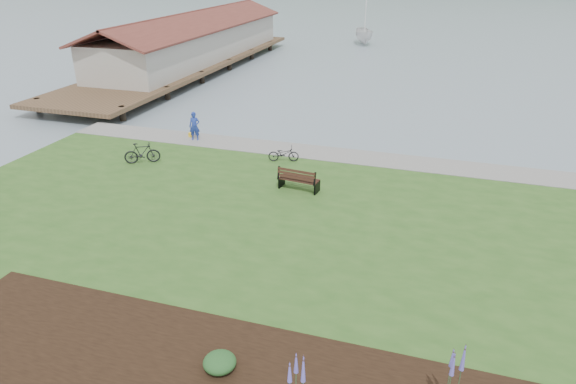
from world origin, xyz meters
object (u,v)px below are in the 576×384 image
Objects in this scene: person at (194,124)px; sailboat at (364,44)px; park_bench at (298,179)px; bicycle_a at (284,154)px.

sailboat is (2.68, 41.04, -1.39)m from person.
sailboat is at bearing 103.04° from park_bench.
bicycle_a is (-1.79, 3.32, -0.15)m from park_bench.
park_bench is 0.96× the size of person.
bicycle_a is (5.96, -1.63, -0.58)m from person.
sailboat is at bearing -12.60° from bicycle_a.
park_bench is 3.77m from bicycle_a.
person reaches higher than bicycle_a.
bicycle_a is 42.80m from sailboat.
person is at bearing 154.22° from park_bench.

